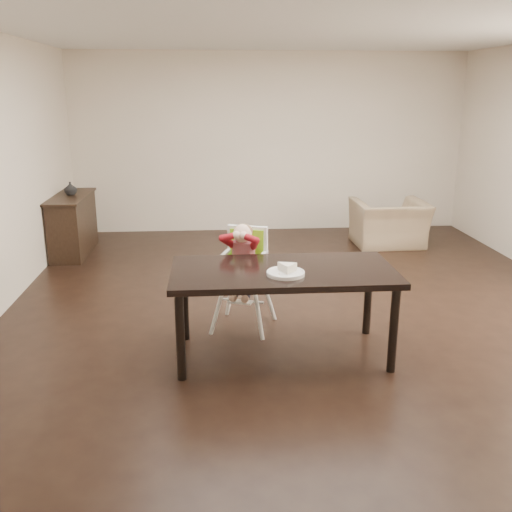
{
  "coord_description": "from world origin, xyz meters",
  "views": [
    {
      "loc": [
        -0.91,
        -5.32,
        2.13
      ],
      "look_at": [
        -0.55,
        -0.71,
        0.78
      ],
      "focal_mm": 40.0,
      "sensor_mm": 36.0,
      "label": 1
    }
  ],
  "objects_px": {
    "dining_table": "(283,278)",
    "armchair": "(390,216)",
    "high_chair": "(244,255)",
    "sideboard": "(73,224)"
  },
  "relations": [
    {
      "from": "dining_table",
      "to": "armchair",
      "type": "height_order",
      "value": "armchair"
    },
    {
      "from": "high_chair",
      "to": "dining_table",
      "type": "bearing_deg",
      "value": -46.78
    },
    {
      "from": "dining_table",
      "to": "sideboard",
      "type": "relative_size",
      "value": 1.43
    },
    {
      "from": "dining_table",
      "to": "armchair",
      "type": "xyz_separation_m",
      "value": [
        1.93,
        3.34,
        -0.24
      ]
    },
    {
      "from": "high_chair",
      "to": "armchair",
      "type": "relative_size",
      "value": 1.0
    },
    {
      "from": "dining_table",
      "to": "armchair",
      "type": "distance_m",
      "value": 3.87
    },
    {
      "from": "sideboard",
      "to": "armchair",
      "type": "bearing_deg",
      "value": 0.5
    },
    {
      "from": "dining_table",
      "to": "sideboard",
      "type": "height_order",
      "value": "sideboard"
    },
    {
      "from": "dining_table",
      "to": "armchair",
      "type": "relative_size",
      "value": 1.83
    },
    {
      "from": "dining_table",
      "to": "armchair",
      "type": "bearing_deg",
      "value": 59.96
    }
  ]
}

